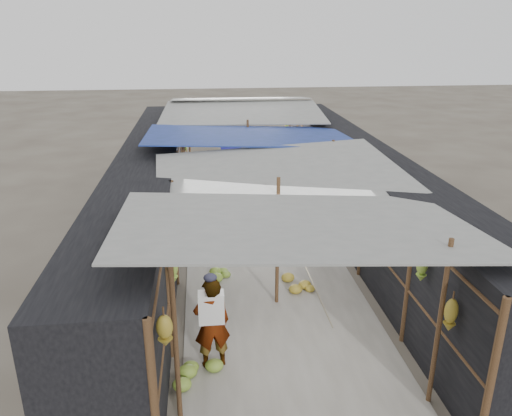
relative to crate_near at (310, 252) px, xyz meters
name	(u,v)px	position (x,y,z in m)	size (l,w,h in m)	color
ground	(308,411)	(-1.10, -4.98, -0.14)	(80.00, 80.00, 0.00)	#6B6356
aisle_slab	(257,234)	(-1.10, 1.52, -0.13)	(3.60, 16.00, 0.02)	#9E998E
stall_left	(150,197)	(-3.80, 1.52, 1.01)	(1.40, 15.00, 2.30)	black
stall_right	(359,190)	(1.60, 1.52, 1.01)	(1.40, 15.00, 2.30)	black
crate_near	(310,252)	(0.00, 0.00, 0.00)	(0.47, 0.37, 0.28)	#997A4E
crate_mid	(303,229)	(0.10, 1.44, 0.00)	(0.47, 0.38, 0.28)	#997A4E
crate_back	(250,193)	(-0.99, 4.53, 0.00)	(0.45, 0.37, 0.29)	#997A4E
black_basin	(301,197)	(0.60, 4.17, -0.05)	(0.63, 0.63, 0.19)	black
vendor_elderly	(212,323)	(-2.42, -3.80, 0.65)	(0.58, 0.38, 1.58)	white
shopper_blue	(212,175)	(-2.19, 4.60, 0.65)	(0.76, 0.60, 1.57)	#2150A5
vendor_seated	(300,217)	(0.04, 1.45, 0.33)	(0.61, 0.35, 0.94)	#48453E
market_canopy	(257,142)	(-1.07, 1.86, 2.27)	(5.62, 15.20, 2.77)	brown
hanging_bananas	(260,177)	(-1.06, 1.30, 1.51)	(3.96, 14.20, 0.83)	olive
floor_bananas	(267,238)	(-0.93, 0.88, 0.02)	(3.70, 10.51, 0.35)	olive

